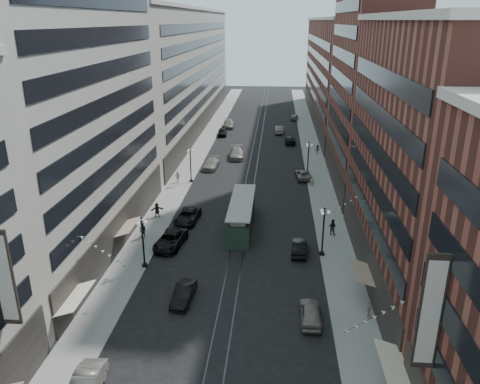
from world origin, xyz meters
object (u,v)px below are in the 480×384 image
(car_5, at_px, (184,294))
(pedestrian_8, at_px, (312,182))
(car_12, at_px, (290,140))
(pedestrian_6, at_px, (178,177))
(lamppost_se_far, at_px, (323,230))
(car_13, at_px, (237,154))
(lamppost_sw_mid, at_px, (191,164))
(streetcar, at_px, (242,215))
(car_10, at_px, (299,247))
(car_extra_2, at_px, (229,124))
(pedestrian_9, at_px, (318,149))
(car_8, at_px, (211,164))
(lamppost_se_mid, at_px, (308,157))
(car_9, at_px, (222,132))
(car_2, at_px, (170,240))
(pedestrian_7, at_px, (332,227))
(car_extra_0, at_px, (237,153))
(car_11, at_px, (303,174))
(car_14, at_px, (279,130))
(pedestrian_4, at_px, (369,309))
(lamppost_sw_far, at_px, (143,241))
(car_7, at_px, (188,216))
(pedestrian_5, at_px, (157,210))
(car_extra_1, at_px, (294,117))
(pedestrian_2, at_px, (143,230))
(car_4, at_px, (310,313))

(car_5, relative_size, pedestrian_8, 2.88)
(car_12, distance_m, pedestrian_6, 32.02)
(lamppost_se_far, xyz_separation_m, car_13, (-12.46, 37.48, -2.30))
(lamppost_se_far, bearing_deg, lamppost_sw_mid, 128.66)
(streetcar, distance_m, car_10, 9.29)
(car_12, height_order, car_extra_2, car_extra_2)
(pedestrian_9, bearing_deg, car_8, -152.45)
(lamppost_se_mid, xyz_separation_m, car_9, (-17.17, 26.97, -2.29))
(car_2, xyz_separation_m, car_13, (4.33, 36.50, -0.00))
(pedestrian_7, bearing_deg, car_extra_0, -47.59)
(car_11, distance_m, car_13, 16.12)
(car_8, bearing_deg, car_14, 70.48)
(lamppost_se_far, bearing_deg, car_9, 107.34)
(car_10, bearing_deg, pedestrian_4, 119.88)
(lamppost_sw_far, distance_m, lamppost_sw_mid, 27.00)
(car_7, bearing_deg, pedestrian_8, 45.51)
(pedestrian_4, height_order, car_7, pedestrian_4)
(streetcar, distance_m, car_extra_2, 57.05)
(car_extra_2, bearing_deg, car_7, -94.04)
(pedestrian_5, bearing_deg, car_extra_1, 48.22)
(car_12, xyz_separation_m, car_extra_0, (-10.08, -11.49, 0.14))
(pedestrian_9, bearing_deg, car_13, -167.96)
(lamppost_se_mid, height_order, car_7, lamppost_se_mid)
(car_extra_0, relative_size, car_extra_1, 1.43)
(car_8, height_order, car_9, car_9)
(pedestrian_2, xyz_separation_m, car_9, (3.22, 52.38, -0.27))
(streetcar, bearing_deg, pedestrian_8, 58.04)
(car_7, bearing_deg, pedestrian_4, -39.69)
(car_12, bearing_deg, car_14, -75.58)
(car_9, relative_size, car_extra_1, 1.10)
(car_10, height_order, car_11, car_10)
(lamppost_sw_far, relative_size, lamppost_se_far, 1.00)
(car_14, distance_m, pedestrian_5, 51.75)
(car_14, bearing_deg, lamppost_sw_mid, 67.68)
(lamppost_se_mid, distance_m, pedestrian_4, 39.19)
(streetcar, bearing_deg, car_14, 85.01)
(car_5, height_order, car_9, car_9)
(car_13, bearing_deg, lamppost_se_far, -73.69)
(car_14, relative_size, car_extra_1, 1.19)
(car_5, bearing_deg, pedestrian_5, 114.49)
(pedestrian_2, bearing_deg, lamppost_se_far, 13.40)
(lamppost_se_mid, distance_m, car_extra_0, 15.84)
(lamppost_se_mid, xyz_separation_m, car_14, (-4.70, 30.23, -2.25))
(car_2, height_order, pedestrian_4, pedestrian_4)
(lamppost_sw_mid, xyz_separation_m, pedestrian_5, (-1.88, -14.12, -2.01))
(car_extra_1, bearing_deg, pedestrian_7, 97.88)
(car_9, bearing_deg, lamppost_sw_far, -95.56)
(car_9, relative_size, car_10, 1.06)
(lamppost_sw_mid, height_order, car_14, lamppost_sw_mid)
(car_4, bearing_deg, pedestrian_5, -48.44)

